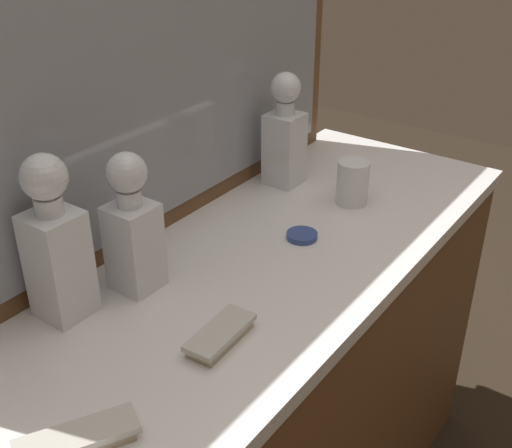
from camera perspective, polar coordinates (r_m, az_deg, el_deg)
The scene contains 9 objects.
dresser at distance 1.50m, azimuth 0.00°, elevation -16.54°, with size 1.40×0.51×0.82m.
dresser_mirror at distance 1.25m, azimuth -9.11°, elevation 13.27°, with size 1.21×0.03×0.66m.
crystal_decanter_center at distance 1.14m, azimuth -10.76°, elevation -1.02°, with size 0.08×0.08×0.26m.
crystal_decanter_rear at distance 1.52m, azimuth 2.53°, elevation 7.37°, with size 0.08×0.08×0.27m.
crystal_decanter_left at distance 1.09m, azimuth -17.12°, elevation -2.49°, with size 0.08×0.08×0.29m.
crystal_tumbler_left at distance 1.46m, azimuth 8.49°, elevation 3.49°, with size 0.07×0.07×0.10m.
silver_brush_center at distance 1.04m, azimuth -3.16°, elevation -9.76°, with size 0.14×0.06×0.02m.
silver_brush_right at distance 0.91m, azimuth -15.43°, elevation -17.84°, with size 0.16×0.12×0.02m.
porcelain_dish at distance 1.32m, azimuth 4.07°, elevation -1.02°, with size 0.06×0.06×0.01m.
Camera 1 is at (-0.86, -0.62, 1.48)m, focal length 45.43 mm.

